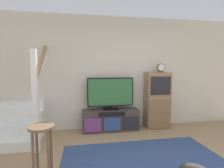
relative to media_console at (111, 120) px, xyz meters
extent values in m
cube|color=beige|center=(0.30, 0.27, 1.10)|extent=(6.40, 0.12, 2.70)
cube|color=navy|center=(0.30, -1.59, -0.24)|extent=(2.60, 1.80, 0.01)
cube|color=#423833|center=(0.00, 0.01, 0.00)|extent=(1.32, 0.36, 0.50)
cube|color=#70387F|center=(-0.44, -0.18, -0.04)|extent=(0.37, 0.02, 0.30)
cube|color=#2D4784|center=(0.00, -0.18, -0.04)|extent=(0.37, 0.02, 0.30)
cube|color=#232328|center=(0.44, -0.18, -0.04)|extent=(0.37, 0.02, 0.30)
cube|color=black|center=(0.00, -0.18, 0.19)|extent=(0.59, 0.02, 0.09)
cube|color=black|center=(0.00, 0.03, 0.26)|extent=(0.36, 0.22, 0.02)
cylinder|color=black|center=(0.00, 0.03, 0.30)|extent=(0.05, 0.05, 0.06)
cube|color=black|center=(0.00, 0.03, 0.67)|extent=(1.08, 0.05, 0.67)
cube|color=#2D6B38|center=(0.00, 0.00, 0.67)|extent=(1.03, 0.01, 0.62)
cube|color=#93704C|center=(1.16, 0.02, 0.44)|extent=(0.58, 0.34, 1.37)
cube|color=brown|center=(1.16, -0.16, -0.06)|extent=(0.53, 0.02, 0.32)
sphere|color=olive|center=(1.16, -0.18, -0.06)|extent=(0.03, 0.03, 0.03)
cube|color=brown|center=(1.16, -0.16, 0.32)|extent=(0.53, 0.02, 0.32)
sphere|color=olive|center=(1.16, -0.18, 0.32)|extent=(0.03, 0.03, 0.03)
cube|color=#232328|center=(1.16, -0.16, 0.81)|extent=(0.49, 0.02, 0.43)
cube|color=#4C3823|center=(1.23, 0.00, 1.13)|extent=(0.11, 0.08, 0.02)
cylinder|color=brown|center=(1.23, 0.00, 1.24)|extent=(0.19, 0.04, 0.19)
cylinder|color=silver|center=(1.23, -0.03, 1.24)|extent=(0.16, 0.01, 0.16)
cube|color=white|center=(-1.95, -0.66, -0.15)|extent=(0.90, 0.26, 0.19)
cube|color=white|center=(-1.95, -0.40, -0.06)|extent=(0.90, 0.26, 0.38)
cube|color=white|center=(-1.95, -0.14, 0.04)|extent=(0.90, 0.26, 0.57)
cube|color=white|center=(-1.95, 0.12, 0.13)|extent=(0.90, 0.26, 0.76)
cube|color=white|center=(-1.95, 0.38, 0.23)|extent=(0.90, 0.26, 0.95)
cube|color=white|center=(-1.45, -0.79, 0.65)|extent=(0.09, 0.09, 1.80)
cube|color=#9E7547|center=(-1.45, -0.14, 1.45)|extent=(0.06, 1.33, 0.99)
cylinder|color=brown|center=(-1.28, -1.66, 0.09)|extent=(0.04, 0.04, 0.68)
cylinder|color=brown|center=(-1.09, -1.66, 0.09)|extent=(0.04, 0.04, 0.68)
cylinder|color=brown|center=(-1.28, -1.47, 0.09)|extent=(0.04, 0.04, 0.68)
cylinder|color=brown|center=(-1.09, -1.47, 0.09)|extent=(0.04, 0.04, 0.68)
cylinder|color=brown|center=(-1.18, -1.57, 0.45)|extent=(0.34, 0.34, 0.03)
camera|label=1|loc=(-0.64, -3.87, 1.23)|focal=27.25mm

